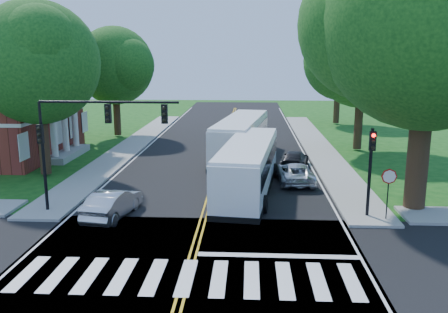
# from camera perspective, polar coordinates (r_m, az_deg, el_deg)

# --- Properties ---
(ground) EXTENTS (140.00, 140.00, 0.00)m
(ground) POSITION_cam_1_polar(r_m,az_deg,el_deg) (18.48, -4.33, -13.63)
(ground) COLOR #114411
(ground) RESTS_ON ground
(road) EXTENTS (14.00, 96.00, 0.01)m
(road) POSITION_cam_1_polar(r_m,az_deg,el_deg) (35.48, -0.61, -0.94)
(road) COLOR black
(road) RESTS_ON ground
(cross_road) EXTENTS (60.00, 12.00, 0.01)m
(cross_road) POSITION_cam_1_polar(r_m,az_deg,el_deg) (18.47, -4.33, -13.61)
(cross_road) COLOR black
(cross_road) RESTS_ON ground
(center_line) EXTENTS (0.36, 70.00, 0.01)m
(center_line) POSITION_cam_1_polar(r_m,az_deg,el_deg) (39.38, -0.23, 0.38)
(center_line) COLOR gold
(center_line) RESTS_ON road
(edge_line_w) EXTENTS (0.12, 70.00, 0.01)m
(edge_line_w) POSITION_cam_1_polar(r_m,az_deg,el_deg) (40.35, -9.92, 0.48)
(edge_line_w) COLOR silver
(edge_line_w) RESTS_ON road
(edge_line_e) EXTENTS (0.12, 70.00, 0.01)m
(edge_line_e) POSITION_cam_1_polar(r_m,az_deg,el_deg) (39.58, 9.65, 0.26)
(edge_line_e) COLOR silver
(edge_line_e) RESTS_ON road
(crosswalk) EXTENTS (12.60, 3.00, 0.01)m
(crosswalk) POSITION_cam_1_polar(r_m,az_deg,el_deg) (18.02, -4.54, -14.27)
(crosswalk) COLOR silver
(crosswalk) RESTS_ON road
(stop_bar) EXTENTS (6.60, 0.40, 0.01)m
(stop_bar) POSITION_cam_1_polar(r_m,az_deg,el_deg) (19.82, 6.58, -11.77)
(stop_bar) COLOR silver
(stop_bar) RESTS_ON road
(sidewalk_nw) EXTENTS (2.60, 40.00, 0.15)m
(sidewalk_nw) POSITION_cam_1_polar(r_m,az_deg,el_deg) (43.55, -10.97, 1.37)
(sidewalk_nw) COLOR gray
(sidewalk_nw) RESTS_ON ground
(sidewalk_ne) EXTENTS (2.60, 40.00, 0.15)m
(sidewalk_ne) POSITION_cam_1_polar(r_m,az_deg,el_deg) (42.68, 11.21, 1.14)
(sidewalk_ne) COLOR gray
(sidewalk_ne) RESTS_ON ground
(tree_ne_big) EXTENTS (10.80, 10.80, 14.91)m
(tree_ne_big) POSITION_cam_1_polar(r_m,az_deg,el_deg) (26.06, 23.52, 14.68)
(tree_ne_big) COLOR #342314
(tree_ne_big) RESTS_ON ground
(tree_west_near) EXTENTS (8.00, 8.00, 11.40)m
(tree_west_near) POSITION_cam_1_polar(r_m,az_deg,el_deg) (33.46, -21.53, 10.44)
(tree_west_near) COLOR #342314
(tree_west_near) RESTS_ON ground
(tree_west_far) EXTENTS (7.60, 7.60, 10.67)m
(tree_west_far) POSITION_cam_1_polar(r_m,az_deg,el_deg) (48.36, -13.02, 10.59)
(tree_west_far) COLOR #342314
(tree_west_far) RESTS_ON ground
(tree_east_mid) EXTENTS (8.40, 8.40, 11.93)m
(tree_east_mid) POSITION_cam_1_polar(r_m,az_deg,el_deg) (41.54, 16.31, 11.41)
(tree_east_mid) COLOR #342314
(tree_east_mid) RESTS_ON ground
(tree_east_far) EXTENTS (7.20, 7.20, 10.34)m
(tree_east_far) POSITION_cam_1_polar(r_m,az_deg,el_deg) (57.43, 13.63, 10.61)
(tree_east_far) COLOR #342314
(tree_east_far) RESTS_ON ground
(signal_nw) EXTENTS (7.15, 0.46, 5.66)m
(signal_nw) POSITION_cam_1_polar(r_m,az_deg,el_deg) (24.59, -16.21, 3.12)
(signal_nw) COLOR black
(signal_nw) RESTS_ON ground
(signal_ne) EXTENTS (0.30, 0.46, 4.40)m
(signal_ne) POSITION_cam_1_polar(r_m,az_deg,el_deg) (24.22, 17.25, -0.48)
(signal_ne) COLOR black
(signal_ne) RESTS_ON ground
(stop_sign) EXTENTS (0.76, 0.08, 2.53)m
(stop_sign) POSITION_cam_1_polar(r_m,az_deg,el_deg) (24.21, 19.21, -2.89)
(stop_sign) COLOR black
(stop_sign) RESTS_ON ground
(bus_lead) EXTENTS (3.93, 12.00, 3.05)m
(bus_lead) POSITION_cam_1_polar(r_m,az_deg,el_deg) (27.91, 2.94, -1.15)
(bus_lead) COLOR silver
(bus_lead) RESTS_ON road
(bus_follow) EXTENTS (4.53, 12.61, 3.20)m
(bus_follow) POSITION_cam_1_polar(r_m,az_deg,el_deg) (37.24, 2.09, 2.33)
(bus_follow) COLOR silver
(bus_follow) RESTS_ON road
(hatchback) EXTENTS (2.17, 4.47, 1.41)m
(hatchback) POSITION_cam_1_polar(r_m,az_deg,el_deg) (24.53, -13.26, -5.53)
(hatchback) COLOR #B5B7BC
(hatchback) RESTS_ON road
(suv) EXTENTS (2.36, 4.70, 1.28)m
(suv) POSITION_cam_1_polar(r_m,az_deg,el_deg) (30.61, 8.51, -1.96)
(suv) COLOR silver
(suv) RESTS_ON road
(dark_sedan) EXTENTS (2.54, 4.38, 1.19)m
(dark_sedan) POSITION_cam_1_polar(r_m,az_deg,el_deg) (34.85, 8.52, -0.30)
(dark_sedan) COLOR black
(dark_sedan) RESTS_ON road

